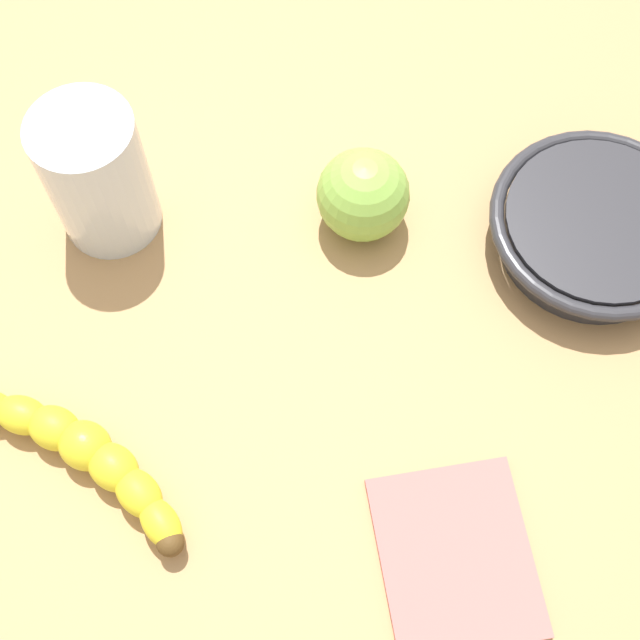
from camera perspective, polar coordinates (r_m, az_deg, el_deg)
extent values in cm
cube|color=#AD8353|center=(71.62, -2.29, -0.62)|extent=(120.00, 120.00, 3.00)
ellipsoid|color=yellow|center=(64.19, -10.39, -12.95)|extent=(4.33, 4.87, 2.54)
ellipsoid|color=yellow|center=(64.99, -11.79, -11.04)|extent=(4.34, 4.98, 2.90)
ellipsoid|color=yellow|center=(65.89, -13.38, -9.36)|extent=(4.32, 4.92, 3.26)
ellipsoid|color=yellow|center=(66.88, -15.12, -7.94)|extent=(4.26, 4.70, 3.62)
ellipsoid|color=yellow|center=(67.93, -16.99, -6.79)|extent=(3.42, 4.28, 3.26)
ellipsoid|color=yellow|center=(69.02, -18.94, -5.91)|extent=(3.26, 4.40, 2.90)
sphere|color=#513819|center=(63.71, -9.50, -14.32)|extent=(1.99, 1.99, 1.99)
cylinder|color=silver|center=(71.86, -14.37, 9.12)|extent=(8.23, 8.23, 12.44)
cylinder|color=#ABCD97|center=(72.70, -14.18, 8.66)|extent=(7.73, 7.73, 9.84)
cylinder|color=#2D2D33|center=(75.37, 17.54, 5.61)|extent=(15.33, 15.33, 3.99)
torus|color=#2D2D33|center=(74.23, 17.84, 6.16)|extent=(17.86, 17.86, 1.20)
sphere|color=#84B747|center=(71.62, 2.84, 8.18)|extent=(7.67, 7.67, 7.67)
cube|color=#BC6660|center=(65.01, 8.87, -15.04)|extent=(16.69, 16.03, 0.60)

